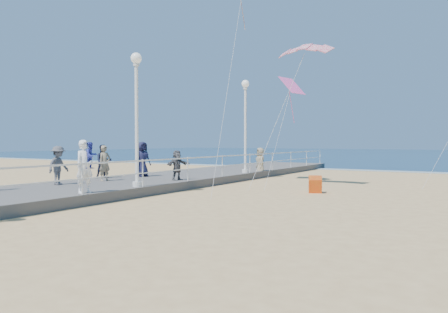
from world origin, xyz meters
The scene contains 18 objects.
ground centered at (0.00, 0.00, 0.00)m, with size 160.00×160.00×0.00m, color #E5BB78.
ocean centered at (0.00, 65.00, 0.01)m, with size 160.00×90.00×0.05m, color #0C2949.
surf_line centered at (0.00, 20.50, 0.03)m, with size 160.00×1.20×0.04m, color silver.
boardwalk centered at (-7.50, 0.00, 0.20)m, with size 5.00×44.00×0.40m, color slate.
railing centered at (-5.05, 0.00, 1.25)m, with size 0.05×42.00×0.55m.
lamp_post_mid centered at (-5.35, 0.00, 3.66)m, with size 0.44×0.44×5.32m.
lamp_post_far centered at (-5.35, 9.00, 3.66)m, with size 0.44×0.44×5.32m.
woman_holding_toddler centered at (-5.40, -2.58, 1.33)m, with size 0.68×0.45×1.87m, color white.
toddler_held centered at (-5.25, -2.43, 1.72)m, with size 0.45×0.35×0.93m, color #2D36A9.
spectator_2 centered at (-8.71, -1.11, 1.21)m, with size 1.05×0.60×1.62m, color #545459.
spectator_4 centered at (-8.58, 3.90, 1.30)m, with size 0.88×0.57×1.80m, color #1B1C3B.
spectator_5 centered at (-5.79, 3.18, 1.10)m, with size 1.30×0.41×1.41m, color #515156.
spectator_6 centered at (-8.36, 1.13, 1.21)m, with size 0.59×0.39×1.63m, color gray.
spectator_7 centered at (-9.60, 2.21, 1.22)m, with size 0.80×0.62×1.65m, color #171B32.
beach_walker_c centered at (-5.36, 10.96, 0.91)m, with size 0.89×0.58×1.82m, color gray.
box_kite centered at (0.29, 4.94, 0.30)m, with size 0.55×0.55×0.60m, color red.
kite_parafoil centered at (-0.85, 6.55, 6.64)m, with size 2.56×0.90×0.30m, color #EC1B44, non-canonical shape.
kite_diamond_pink centered at (-2.31, 8.54, 5.15)m, with size 1.27×1.27×0.02m, color #FF5DB8.
Camera 1 is at (6.68, -13.00, 2.21)m, focal length 35.00 mm.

